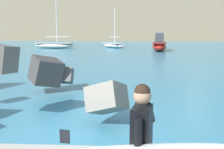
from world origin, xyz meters
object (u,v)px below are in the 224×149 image
(surfer_with_board, at_px, (143,148))
(boat_near_left, at_px, (54,45))
(boat_near_centre, at_px, (113,45))
(boat_near_right, at_px, (159,45))

(surfer_with_board, distance_m, boat_near_left, 40.87)
(surfer_with_board, xyz_separation_m, boat_near_left, (-11.32, 39.26, -0.80))
(boat_near_centre, bearing_deg, surfer_with_board, -86.45)
(boat_near_right, bearing_deg, boat_near_left, 162.58)
(boat_near_left, height_order, boat_near_centre, boat_near_left)
(boat_near_left, xyz_separation_m, boat_near_centre, (8.76, 1.96, -0.05))
(surfer_with_board, distance_m, boat_near_right, 34.73)
(surfer_with_board, xyz_separation_m, boat_near_centre, (-2.55, 41.22, -0.85))
(surfer_with_board, relative_size, boat_near_right, 0.39)
(boat_near_left, distance_m, boat_near_centre, 8.98)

